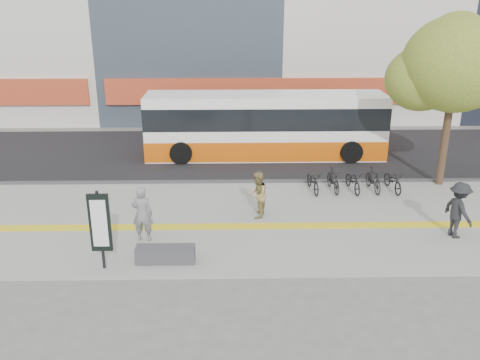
{
  "coord_description": "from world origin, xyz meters",
  "views": [
    {
      "loc": [
        -0.82,
        -13.55,
        6.96
      ],
      "look_at": [
        -0.51,
        2.0,
        1.27
      ],
      "focal_mm": 38.24,
      "sensor_mm": 36.0,
      "label": 1
    }
  ],
  "objects_px": {
    "street_tree": "(453,66)",
    "pedestrian_dark": "(458,210)",
    "bench": "(165,254)",
    "pedestrian_tan": "(258,195)",
    "seated_woman": "(142,214)",
    "bus": "(265,127)",
    "signboard": "(100,224)"
  },
  "relations": [
    {
      "from": "pedestrian_tan",
      "to": "pedestrian_dark",
      "type": "bearing_deg",
      "value": 87.37
    },
    {
      "from": "pedestrian_dark",
      "to": "pedestrian_tan",
      "type": "bearing_deg",
      "value": 59.18
    },
    {
      "from": "signboard",
      "to": "pedestrian_tan",
      "type": "xyz_separation_m",
      "value": [
        4.25,
        3.23,
        -0.52
      ]
    },
    {
      "from": "street_tree",
      "to": "bus",
      "type": "height_order",
      "value": "street_tree"
    },
    {
      "from": "bench",
      "to": "signboard",
      "type": "height_order",
      "value": "signboard"
    },
    {
      "from": "pedestrian_tan",
      "to": "bench",
      "type": "bearing_deg",
      "value": -30.07
    },
    {
      "from": "bus",
      "to": "pedestrian_dark",
      "type": "xyz_separation_m",
      "value": [
        5.18,
        -8.32,
        -0.43
      ]
    },
    {
      "from": "bench",
      "to": "bus",
      "type": "height_order",
      "value": "bus"
    },
    {
      "from": "street_tree",
      "to": "pedestrian_tan",
      "type": "xyz_separation_m",
      "value": [
        -7.13,
        -3.1,
        -3.66
      ]
    },
    {
      "from": "street_tree",
      "to": "pedestrian_tan",
      "type": "distance_m",
      "value": 8.6
    },
    {
      "from": "bus",
      "to": "seated_woman",
      "type": "distance_m",
      "value": 9.34
    },
    {
      "from": "street_tree",
      "to": "pedestrian_dark",
      "type": "bearing_deg",
      "value": -105.25
    },
    {
      "from": "bench",
      "to": "pedestrian_tan",
      "type": "xyz_separation_m",
      "value": [
        2.65,
        2.92,
        0.54
      ]
    },
    {
      "from": "signboard",
      "to": "bus",
      "type": "distance_m",
      "value": 11.15
    },
    {
      "from": "street_tree",
      "to": "seated_woman",
      "type": "height_order",
      "value": "street_tree"
    },
    {
      "from": "street_tree",
      "to": "pedestrian_dark",
      "type": "relative_size",
      "value": 3.67
    },
    {
      "from": "seated_woman",
      "to": "street_tree",
      "type": "bearing_deg",
      "value": -152.28
    },
    {
      "from": "pedestrian_tan",
      "to": "pedestrian_dark",
      "type": "height_order",
      "value": "pedestrian_dark"
    },
    {
      "from": "pedestrian_tan",
      "to": "bus",
      "type": "bearing_deg",
      "value": -173.64
    },
    {
      "from": "bench",
      "to": "street_tree",
      "type": "height_order",
      "value": "street_tree"
    },
    {
      "from": "street_tree",
      "to": "seated_woman",
      "type": "relative_size",
      "value": 3.75
    },
    {
      "from": "pedestrian_tan",
      "to": "street_tree",
      "type": "bearing_deg",
      "value": 125.59
    },
    {
      "from": "seated_woman",
      "to": "pedestrian_tan",
      "type": "relative_size",
      "value": 1.09
    },
    {
      "from": "street_tree",
      "to": "pedestrian_dark",
      "type": "xyz_separation_m",
      "value": [
        -1.27,
        -4.64,
        -3.57
      ]
    },
    {
      "from": "signboard",
      "to": "pedestrian_dark",
      "type": "distance_m",
      "value": 10.26
    },
    {
      "from": "street_tree",
      "to": "pedestrian_dark",
      "type": "height_order",
      "value": "street_tree"
    },
    {
      "from": "bench",
      "to": "pedestrian_tan",
      "type": "relative_size",
      "value": 1.04
    },
    {
      "from": "bench",
      "to": "pedestrian_dark",
      "type": "relative_size",
      "value": 0.93
    },
    {
      "from": "bench",
      "to": "pedestrian_dark",
      "type": "height_order",
      "value": "pedestrian_dark"
    },
    {
      "from": "seated_woman",
      "to": "pedestrian_dark",
      "type": "bearing_deg",
      "value": -175.89
    },
    {
      "from": "signboard",
      "to": "street_tree",
      "type": "distance_m",
      "value": 13.4
    },
    {
      "from": "bus",
      "to": "pedestrian_dark",
      "type": "bearing_deg",
      "value": -58.08
    }
  ]
}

